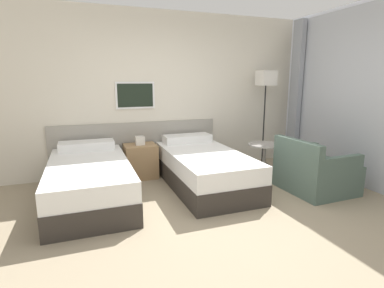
{
  "coord_description": "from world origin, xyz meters",
  "views": [
    {
      "loc": [
        -1.39,
        -2.74,
        1.57
      ],
      "look_at": [
        0.05,
        1.18,
        0.68
      ],
      "focal_mm": 28.0,
      "sensor_mm": 36.0,
      "label": 1
    }
  ],
  "objects_px": {
    "bed_near_door": "(90,180)",
    "floor_lamp": "(266,84)",
    "nightstand": "(141,161)",
    "armchair": "(315,173)",
    "bed_near_window": "(204,168)",
    "side_table": "(264,154)"
  },
  "relations": [
    {
      "from": "bed_near_door",
      "to": "floor_lamp",
      "type": "xyz_separation_m",
      "value": [
        3.1,
        0.67,
        1.23
      ]
    },
    {
      "from": "nightstand",
      "to": "armchair",
      "type": "distance_m",
      "value": 2.68
    },
    {
      "from": "bed_near_door",
      "to": "bed_near_window",
      "type": "bearing_deg",
      "value": 0.0
    },
    {
      "from": "bed_near_door",
      "to": "armchair",
      "type": "relative_size",
      "value": 2.19
    },
    {
      "from": "bed_near_window",
      "to": "armchair",
      "type": "xyz_separation_m",
      "value": [
        1.42,
        -0.75,
        -0.01
      ]
    },
    {
      "from": "side_table",
      "to": "armchair",
      "type": "height_order",
      "value": "armchair"
    },
    {
      "from": "bed_near_window",
      "to": "nightstand",
      "type": "distance_m",
      "value": 1.09
    },
    {
      "from": "nightstand",
      "to": "floor_lamp",
      "type": "relative_size",
      "value": 0.4
    },
    {
      "from": "bed_near_window",
      "to": "floor_lamp",
      "type": "xyz_separation_m",
      "value": [
        1.47,
        0.67,
        1.23
      ]
    },
    {
      "from": "armchair",
      "to": "bed_near_window",
      "type": "bearing_deg",
      "value": 60.87
    },
    {
      "from": "nightstand",
      "to": "bed_near_window",
      "type": "bearing_deg",
      "value": -42.01
    },
    {
      "from": "armchair",
      "to": "nightstand",
      "type": "bearing_deg",
      "value": 55.08
    },
    {
      "from": "side_table",
      "to": "nightstand",
      "type": "bearing_deg",
      "value": 157.0
    },
    {
      "from": "nightstand",
      "to": "side_table",
      "type": "bearing_deg",
      "value": -23.0
    },
    {
      "from": "armchair",
      "to": "floor_lamp",
      "type": "bearing_deg",
      "value": -3.43
    },
    {
      "from": "side_table",
      "to": "armchair",
      "type": "bearing_deg",
      "value": -60.66
    },
    {
      "from": "bed_near_window",
      "to": "floor_lamp",
      "type": "height_order",
      "value": "floor_lamp"
    },
    {
      "from": "floor_lamp",
      "to": "armchair",
      "type": "relative_size",
      "value": 1.89
    },
    {
      "from": "bed_near_door",
      "to": "side_table",
      "type": "distance_m",
      "value": 2.66
    },
    {
      "from": "side_table",
      "to": "armchair",
      "type": "relative_size",
      "value": 0.63
    },
    {
      "from": "floor_lamp",
      "to": "armchair",
      "type": "xyz_separation_m",
      "value": [
        -0.05,
        -1.41,
        -1.24
      ]
    },
    {
      "from": "bed_near_door",
      "to": "armchair",
      "type": "height_order",
      "value": "armchair"
    }
  ]
}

